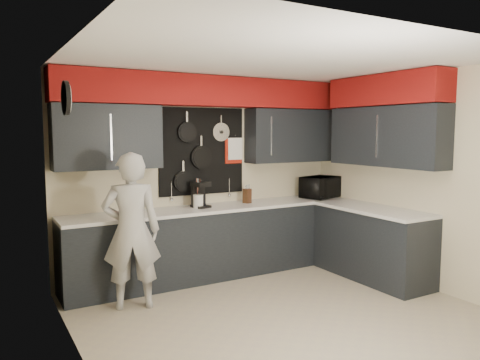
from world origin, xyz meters
TOP-DOWN VIEW (x-y plane):
  - ground at (0.00, 0.00)m, footprint 4.00×4.00m
  - back_wall_assembly at (0.01, 1.60)m, footprint 4.00×0.36m
  - right_wall_assembly at (1.85, 0.26)m, footprint 0.36×3.50m
  - left_wall_assembly at (-1.99, 0.02)m, footprint 0.05×3.50m
  - base_cabinets at (0.49, 1.13)m, footprint 3.95×2.20m
  - microwave at (1.69, 1.39)m, footprint 0.64×0.52m
  - knife_block at (0.50, 1.48)m, footprint 0.11×0.11m
  - utensil_crock at (-0.24, 1.44)m, footprint 0.13×0.13m
  - coffee_maker at (-0.20, 1.49)m, footprint 0.21×0.25m
  - person at (-1.28, 0.89)m, footprint 0.70×0.56m

SIDE VIEW (x-z plane):
  - ground at x=0.00m, z-range 0.00..0.00m
  - base_cabinets at x=0.49m, z-range 0.00..0.92m
  - person at x=-1.28m, z-range 0.00..1.68m
  - utensil_crock at x=-0.24m, z-range 0.92..1.09m
  - knife_block at x=0.50m, z-range 0.92..1.12m
  - microwave at x=1.69m, z-range 0.92..1.23m
  - coffee_maker at x=-0.20m, z-range 0.93..1.26m
  - left_wall_assembly at x=-1.99m, z-range 0.03..2.63m
  - right_wall_assembly at x=1.85m, z-range 0.64..3.24m
  - back_wall_assembly at x=0.01m, z-range 0.71..3.31m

